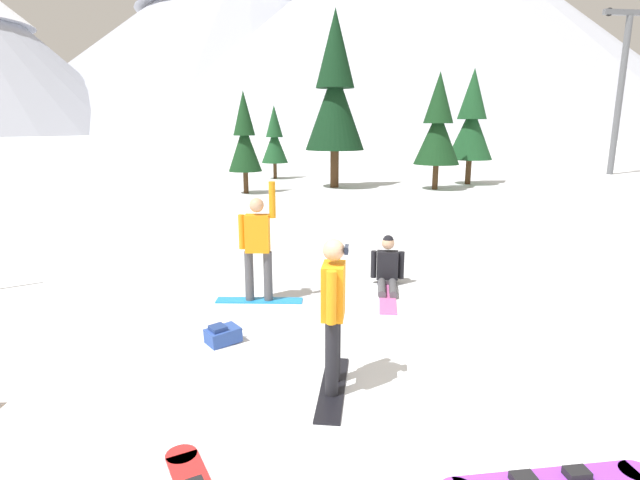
% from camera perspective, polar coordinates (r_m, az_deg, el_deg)
% --- Properties ---
extents(ground_plane, '(800.00, 800.00, 0.00)m').
position_cam_1_polar(ground_plane, '(5.29, 4.85, -21.19)').
color(ground_plane, white).
extents(snowboarder_foreground, '(0.62, 1.49, 1.77)m').
position_cam_1_polar(snowboarder_foreground, '(5.63, 1.52, -8.12)').
color(snowboarder_foreground, black).
rests_on(snowboarder_foreground, ground_plane).
extents(snowboarder_midground, '(1.50, 0.50, 2.06)m').
position_cam_1_polar(snowboarder_midground, '(8.49, -7.06, -0.64)').
color(snowboarder_midground, '#1E8CD8').
rests_on(snowboarder_midground, ground_plane).
extents(snowboarder_background, '(0.84, 1.81, 0.94)m').
position_cam_1_polar(snowboarder_background, '(9.45, 7.65, -3.37)').
color(snowboarder_background, '#4C4C51').
rests_on(snowboarder_background, ground_plane).
extents(loose_snowboard_near_right, '(1.93, 0.31, 0.09)m').
position_cam_1_polar(loose_snowboard_near_right, '(5.12, 24.59, -23.47)').
color(loose_snowboard_near_right, '#993FD8').
rests_on(loose_snowboard_near_right, ground_plane).
extents(backpack_blue, '(0.55, 0.50, 0.27)m').
position_cam_1_polar(backpack_blue, '(7.22, -10.97, -10.49)').
color(backpack_blue, '#2D4C9E').
rests_on(backpack_blue, ground_plane).
extents(pine_tree_slender, '(2.21, 2.21, 5.63)m').
position_cam_1_polar(pine_tree_slender, '(26.54, 16.79, 12.68)').
color(pine_tree_slender, '#472D19').
rests_on(pine_tree_slender, ground_plane).
extents(pine_tree_young, '(2.77, 2.77, 8.06)m').
position_cam_1_polar(pine_tree_young, '(24.19, 1.71, 16.36)').
color(pine_tree_young, '#472D19').
rests_on(pine_tree_young, ground_plane).
extents(pine_tree_twin, '(1.44, 1.44, 4.38)m').
position_cam_1_polar(pine_tree_twin, '(22.25, -8.56, 11.35)').
color(pine_tree_twin, '#472D19').
rests_on(pine_tree_twin, ground_plane).
extents(pine_tree_broad, '(1.45, 1.45, 3.99)m').
position_cam_1_polar(pine_tree_broad, '(28.23, -5.18, 11.33)').
color(pine_tree_broad, '#472D19').
rests_on(pine_tree_broad, ground_plane).
extents(pine_tree_leaning, '(2.08, 2.08, 5.27)m').
position_cam_1_polar(pine_tree_leaning, '(23.98, 13.21, 12.44)').
color(pine_tree_leaning, '#472D19').
rests_on(pine_tree_leaning, ground_plane).
extents(ski_lift_tower, '(3.27, 0.36, 9.34)m').
position_cam_1_polar(ski_lift_tower, '(35.38, 30.98, 15.11)').
color(ski_lift_tower, '#595B60').
rests_on(ski_lift_tower, ground_plane).
extents(peak_north_spur, '(223.23, 223.23, 85.13)m').
position_cam_1_polar(peak_north_spur, '(249.99, -7.74, 22.45)').
color(peak_north_spur, '#9EA3B2').
rests_on(peak_north_spur, ground_plane).
extents(peak_central_summit, '(186.58, 186.58, 75.50)m').
position_cam_1_polar(peak_central_summit, '(189.62, 10.67, 23.88)').
color(peak_central_summit, '#B2B7C6').
rests_on(peak_central_summit, ground_plane).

